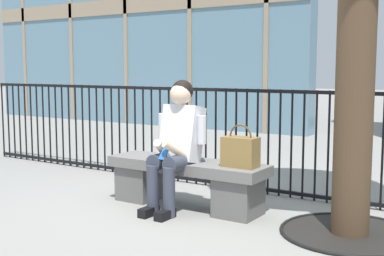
% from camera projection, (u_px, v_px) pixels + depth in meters
% --- Properties ---
extents(ground_plane, '(60.00, 60.00, 0.00)m').
position_uv_depth(ground_plane, '(186.00, 207.00, 4.91)').
color(ground_plane, gray).
extents(stone_bench, '(1.60, 0.44, 0.45)m').
position_uv_depth(stone_bench, '(186.00, 179.00, 4.88)').
color(stone_bench, slate).
rests_on(stone_bench, ground).
extents(seated_person_with_phone, '(0.52, 0.66, 1.21)m').
position_uv_depth(seated_person_with_phone, '(177.00, 141.00, 4.74)').
color(seated_person_with_phone, '#383D4C').
rests_on(seated_person_with_phone, ground).
extents(handbag_on_bench, '(0.31, 0.18, 0.38)m').
position_uv_depth(handbag_on_bench, '(240.00, 151.00, 4.52)').
color(handbag_on_bench, olive).
rests_on(handbag_on_bench, stone_bench).
extents(plaza_railing, '(7.78, 0.04, 1.11)m').
position_uv_depth(plaza_railing, '(231.00, 139.00, 5.58)').
color(plaza_railing, black).
rests_on(plaza_railing, ground).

